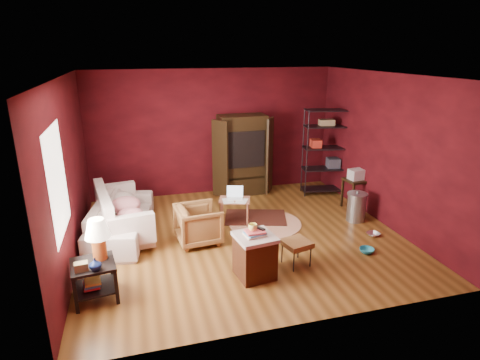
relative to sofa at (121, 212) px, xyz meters
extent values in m
cube|color=brown|center=(2.08, -0.65, -0.44)|extent=(5.50, 5.00, 0.02)
cube|color=white|center=(2.08, -0.65, 2.38)|extent=(5.50, 5.00, 0.02)
cube|color=#480A10|center=(2.08, 1.86, 0.97)|extent=(5.50, 0.02, 2.80)
cube|color=#480A10|center=(2.08, -3.16, 0.97)|extent=(5.50, 0.02, 2.80)
cube|color=#480A10|center=(-0.68, -0.65, 0.97)|extent=(0.02, 5.00, 2.80)
cube|color=#480A10|center=(4.84, -0.65, 0.97)|extent=(0.02, 5.00, 2.80)
cube|color=white|center=(-0.65, -1.65, 1.17)|extent=(0.02, 1.20, 1.40)
imported|color=#BBA6A2|center=(0.00, 0.00, 0.00)|extent=(1.03, 2.29, 0.86)
imported|color=black|center=(1.28, -0.65, -0.07)|extent=(0.73, 0.77, 0.73)
imported|color=silver|center=(4.34, -1.24, -0.32)|extent=(0.23, 0.10, 0.23)
imported|color=teal|center=(3.88, -1.77, -0.31)|extent=(0.25, 0.16, 0.24)
imported|color=#0C1740|center=(-0.28, -2.10, 0.17)|extent=(0.19, 0.19, 0.16)
imported|color=#FFF47C|center=(1.86, -1.94, 0.36)|extent=(0.15, 0.14, 0.13)
cube|color=black|center=(-0.33, -1.92, 0.07)|extent=(0.63, 0.63, 0.04)
cube|color=black|center=(-0.33, -1.92, -0.27)|extent=(0.58, 0.58, 0.03)
cube|color=black|center=(-0.54, -2.20, -0.17)|extent=(0.05, 0.05, 0.52)
cube|color=black|center=(-0.05, -2.13, -0.17)|extent=(0.05, 0.05, 0.52)
cube|color=black|center=(-0.61, -1.71, -0.17)|extent=(0.05, 0.05, 0.52)
cube|color=black|center=(-0.12, -1.64, -0.17)|extent=(0.05, 0.05, 0.52)
cylinder|color=#BA5722|center=(-0.24, -1.81, 0.25)|extent=(0.21, 0.21, 0.31)
cone|color=#F2E5C6|center=(-0.24, -1.81, 0.54)|extent=(0.38, 0.38, 0.26)
cube|color=olive|center=(-0.45, -2.07, 0.15)|extent=(0.18, 0.13, 0.11)
cube|color=#B52D30|center=(-0.38, -1.92, -0.22)|extent=(0.24, 0.28, 0.03)
cube|color=#2D74B5|center=(-0.37, -1.92, -0.19)|extent=(0.24, 0.28, 0.03)
cube|color=gold|center=(-0.36, -1.92, -0.16)|extent=(0.24, 0.28, 0.03)
cube|color=#BBA6A2|center=(0.05, 0.00, -0.18)|extent=(0.98, 1.81, 0.36)
cube|color=#BBA6A2|center=(-0.26, -0.05, 0.06)|extent=(0.43, 1.72, 0.72)
cube|color=#BBA6A2|center=(0.18, -0.85, 0.02)|extent=(0.74, 0.27, 0.50)
cube|color=#BBA6A2|center=(-0.09, 0.84, 0.02)|extent=(0.74, 0.27, 0.50)
ellipsoid|color=red|center=(0.17, -0.49, 0.11)|extent=(0.54, 0.54, 0.25)
ellipsoid|color=red|center=(0.09, 0.00, 0.13)|extent=(0.60, 0.60, 0.29)
ellipsoid|color=#BBA6A2|center=(0.02, 0.45, 0.09)|extent=(0.50, 0.50, 0.23)
cube|color=#462010|center=(1.89, -1.96, -0.13)|extent=(0.57, 0.57, 0.60)
cube|color=#BBA6A2|center=(1.89, -1.96, 0.20)|extent=(0.61, 0.61, 0.06)
cube|color=beige|center=(1.89, -1.96, 0.24)|extent=(0.32, 0.26, 0.02)
cube|color=#508CBC|center=(1.89, -1.96, 0.27)|extent=(0.32, 0.28, 0.02)
cube|color=#D75057|center=(1.89, -1.96, 0.29)|extent=(0.28, 0.22, 0.02)
cube|color=black|center=(1.97, -1.91, 0.31)|extent=(0.13, 0.18, 0.02)
cube|color=black|center=(2.61, -1.81, -0.07)|extent=(0.47, 0.47, 0.08)
cube|color=#261F26|center=(2.61, -1.81, -0.12)|extent=(0.42, 0.42, 0.02)
cylinder|color=#261F26|center=(2.49, -2.00, -0.27)|extent=(0.02, 0.02, 0.32)
cylinder|color=#261F26|center=(2.80, -1.92, -0.27)|extent=(0.02, 0.02, 0.32)
cylinder|color=#261F26|center=(2.42, -1.69, -0.27)|extent=(0.02, 0.02, 0.32)
cylinder|color=#261F26|center=(2.72, -1.62, -0.27)|extent=(0.02, 0.02, 0.32)
cylinder|color=beige|center=(2.63, -0.23, -0.43)|extent=(1.59, 1.59, 0.01)
cube|color=#521F16|center=(2.54, 0.07, -0.42)|extent=(1.37, 1.11, 0.01)
cube|color=#A1614A|center=(2.08, -0.06, 0.05)|extent=(0.67, 0.56, 0.03)
cylinder|color=#A1614A|center=(1.79, -0.14, -0.19)|extent=(0.04, 0.04, 0.48)
cylinder|color=#A1614A|center=(2.26, -0.29, -0.19)|extent=(0.04, 0.04, 0.48)
cylinder|color=#A1614A|center=(1.89, 0.17, -0.19)|extent=(0.04, 0.04, 0.48)
cylinder|color=#A1614A|center=(2.36, 0.02, -0.19)|extent=(0.04, 0.04, 0.48)
cube|color=silver|center=(2.08, -0.03, 0.07)|extent=(0.36, 0.30, 0.02)
cube|color=silver|center=(2.12, 0.07, 0.18)|extent=(0.31, 0.16, 0.21)
cube|color=silver|center=(1.94, -0.12, 0.06)|extent=(0.23, 0.31, 0.00)
cube|color=silver|center=(2.18, -0.19, 0.06)|extent=(0.31, 0.35, 0.00)
cube|color=black|center=(2.68, 1.58, 0.47)|extent=(1.06, 0.59, 1.81)
cube|color=black|center=(2.68, 1.49, 0.66)|extent=(0.87, 0.45, 0.81)
cube|color=black|center=(2.11, 1.30, 0.47)|extent=(0.29, 0.37, 1.71)
cube|color=black|center=(3.25, 1.33, 0.47)|extent=(0.28, 0.38, 1.71)
cube|color=#292B2E|center=(2.68, 1.54, 0.57)|extent=(0.60, 0.49, 0.50)
cube|color=black|center=(2.68, 1.29, 0.57)|extent=(0.48, 0.02, 0.38)
cube|color=black|center=(2.68, 1.54, 0.00)|extent=(0.87, 0.49, 0.05)
cylinder|color=#261F26|center=(3.98, 0.94, 0.54)|extent=(0.03, 0.03, 1.95)
cylinder|color=#261F26|center=(4.88, 0.78, 0.54)|extent=(0.03, 0.03, 1.95)
cylinder|color=#261F26|center=(4.05, 1.32, 0.54)|extent=(0.03, 0.03, 1.95)
cylinder|color=#261F26|center=(4.95, 1.16, 0.54)|extent=(0.03, 0.03, 1.95)
cube|color=#261F26|center=(4.46, 1.05, -0.32)|extent=(1.01, 0.57, 0.03)
cube|color=#261F26|center=(4.46, 1.05, 0.16)|extent=(1.01, 0.57, 0.03)
cube|color=#261F26|center=(4.46, 1.05, 0.65)|extent=(1.01, 0.57, 0.03)
cube|color=#261F26|center=(4.46, 1.05, 1.14)|extent=(1.01, 0.57, 0.03)
cube|color=#261F26|center=(4.46, 1.05, 1.49)|extent=(1.01, 0.57, 0.03)
cube|color=#A3271B|center=(4.25, 1.09, 0.76)|extent=(0.26, 0.30, 0.17)
cube|color=#373644|center=(4.68, 1.01, 0.29)|extent=(0.31, 0.31, 0.22)
cube|color=#887151|center=(4.46, 1.05, 1.22)|extent=(0.36, 0.27, 0.13)
cube|color=black|center=(4.69, 0.04, 0.18)|extent=(0.47, 0.47, 0.04)
cube|color=black|center=(4.54, -0.16, -0.13)|extent=(0.05, 0.05, 0.61)
cube|color=black|center=(4.89, -0.12, -0.13)|extent=(0.05, 0.05, 0.61)
cube|color=black|center=(4.49, 0.19, -0.13)|extent=(0.05, 0.05, 0.61)
cube|color=black|center=(4.85, 0.24, -0.13)|extent=(0.05, 0.05, 0.61)
cube|color=silver|center=(4.69, 0.04, 0.31)|extent=(0.32, 0.27, 0.21)
cylinder|color=#96969D|center=(4.39, -0.55, -0.17)|extent=(0.46, 0.46, 0.53)
cylinder|color=#96969D|center=(4.39, -0.55, 0.11)|extent=(0.51, 0.51, 0.04)
sphere|color=#96969D|center=(4.39, -0.55, 0.15)|extent=(0.07, 0.07, 0.05)
camera|label=1|loc=(0.31, -6.91, 2.77)|focal=30.00mm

